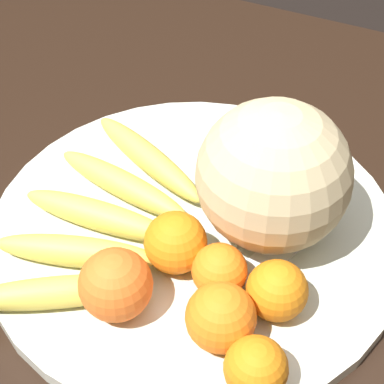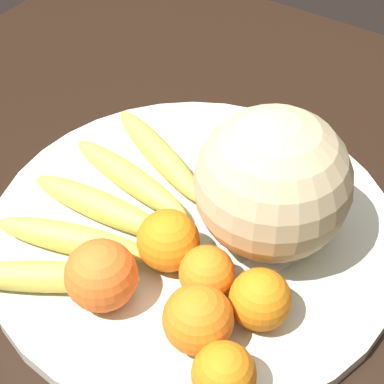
{
  "view_description": "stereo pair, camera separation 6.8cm",
  "coord_description": "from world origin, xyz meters",
  "px_view_note": "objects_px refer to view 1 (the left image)",
  "views": [
    {
      "loc": [
        -0.37,
        -0.21,
        1.27
      ],
      "look_at": [
        0.07,
        0.0,
        0.8
      ],
      "focal_mm": 60.0,
      "sensor_mm": 36.0,
      "label": 1
    },
    {
      "loc": [
        -0.34,
        -0.27,
        1.27
      ],
      "look_at": [
        0.07,
        0.0,
        0.8
      ],
      "focal_mm": 60.0,
      "sensor_mm": 36.0,
      "label": 2
    }
  ],
  "objects_px": {
    "orange_front_right": "(221,317)",
    "orange_mid_center": "(176,243)",
    "kitchen_table": "(168,328)",
    "fruit_bowl": "(192,228)",
    "produce_tag": "(267,261)",
    "orange_top_small": "(256,368)",
    "banana_bunch": "(104,217)",
    "orange_back_right": "(277,291)",
    "orange_front_left": "(116,285)",
    "orange_back_left": "(218,273)",
    "melon": "(273,176)"
  },
  "relations": [
    {
      "from": "fruit_bowl",
      "to": "melon",
      "type": "height_order",
      "value": "melon"
    },
    {
      "from": "orange_back_right",
      "to": "orange_top_small",
      "type": "relative_size",
      "value": 1.05
    },
    {
      "from": "banana_bunch",
      "to": "orange_back_right",
      "type": "xyz_separation_m",
      "value": [
        -0.02,
        -0.21,
        0.01
      ]
    },
    {
      "from": "kitchen_table",
      "to": "orange_front_left",
      "type": "height_order",
      "value": "orange_front_left"
    },
    {
      "from": "kitchen_table",
      "to": "orange_top_small",
      "type": "height_order",
      "value": "orange_top_small"
    },
    {
      "from": "kitchen_table",
      "to": "melon",
      "type": "relative_size",
      "value": 7.44
    },
    {
      "from": "banana_bunch",
      "to": "produce_tag",
      "type": "xyz_separation_m",
      "value": [
        0.03,
        -0.18,
        -0.02
      ]
    },
    {
      "from": "orange_front_left",
      "to": "orange_mid_center",
      "type": "xyz_separation_m",
      "value": [
        0.07,
        -0.03,
        -0.0
      ]
    },
    {
      "from": "produce_tag",
      "to": "orange_top_small",
      "type": "bearing_deg",
      "value": -144.09
    },
    {
      "from": "melon",
      "to": "orange_front_left",
      "type": "bearing_deg",
      "value": 149.27
    },
    {
      "from": "fruit_bowl",
      "to": "banana_bunch",
      "type": "relative_size",
      "value": 1.38
    },
    {
      "from": "banana_bunch",
      "to": "orange_top_small",
      "type": "xyz_separation_m",
      "value": [
        -0.11,
        -0.22,
        0.01
      ]
    },
    {
      "from": "orange_back_left",
      "to": "orange_front_right",
      "type": "bearing_deg",
      "value": -153.7
    },
    {
      "from": "orange_back_left",
      "to": "orange_back_right",
      "type": "distance_m",
      "value": 0.06
    },
    {
      "from": "melon",
      "to": "orange_front_right",
      "type": "height_order",
      "value": "melon"
    },
    {
      "from": "orange_front_right",
      "to": "orange_top_small",
      "type": "xyz_separation_m",
      "value": [
        -0.03,
        -0.05,
        -0.0
      ]
    },
    {
      "from": "orange_mid_center",
      "to": "orange_back_right",
      "type": "relative_size",
      "value": 1.08
    },
    {
      "from": "orange_mid_center",
      "to": "produce_tag",
      "type": "distance_m",
      "value": 0.1
    },
    {
      "from": "orange_mid_center",
      "to": "orange_front_right",
      "type": "bearing_deg",
      "value": -129.19
    },
    {
      "from": "banana_bunch",
      "to": "orange_back_left",
      "type": "bearing_deg",
      "value": 166.33
    },
    {
      "from": "orange_front_right",
      "to": "orange_top_small",
      "type": "bearing_deg",
      "value": -123.96
    },
    {
      "from": "kitchen_table",
      "to": "orange_mid_center",
      "type": "height_order",
      "value": "orange_mid_center"
    },
    {
      "from": "melon",
      "to": "produce_tag",
      "type": "height_order",
      "value": "melon"
    },
    {
      "from": "banana_bunch",
      "to": "orange_top_small",
      "type": "height_order",
      "value": "orange_top_small"
    },
    {
      "from": "orange_top_small",
      "to": "banana_bunch",
      "type": "bearing_deg",
      "value": 64.0
    },
    {
      "from": "orange_back_left",
      "to": "orange_back_right",
      "type": "height_order",
      "value": "orange_back_right"
    },
    {
      "from": "orange_mid_center",
      "to": "fruit_bowl",
      "type": "bearing_deg",
      "value": 8.88
    },
    {
      "from": "fruit_bowl",
      "to": "orange_back_right",
      "type": "bearing_deg",
      "value": -119.22
    },
    {
      "from": "fruit_bowl",
      "to": "orange_back_left",
      "type": "xyz_separation_m",
      "value": [
        -0.07,
        -0.06,
        0.04
      ]
    },
    {
      "from": "banana_bunch",
      "to": "orange_mid_center",
      "type": "height_order",
      "value": "orange_mid_center"
    },
    {
      "from": "banana_bunch",
      "to": "orange_mid_center",
      "type": "distance_m",
      "value": 0.1
    },
    {
      "from": "orange_back_right",
      "to": "orange_top_small",
      "type": "height_order",
      "value": "orange_back_right"
    },
    {
      "from": "orange_front_right",
      "to": "orange_back_right",
      "type": "distance_m",
      "value": 0.06
    },
    {
      "from": "fruit_bowl",
      "to": "produce_tag",
      "type": "distance_m",
      "value": 0.1
    },
    {
      "from": "fruit_bowl",
      "to": "orange_mid_center",
      "type": "xyz_separation_m",
      "value": [
        -0.06,
        -0.01,
        0.04
      ]
    },
    {
      "from": "orange_mid_center",
      "to": "melon",
      "type": "bearing_deg",
      "value": -38.69
    },
    {
      "from": "orange_mid_center",
      "to": "produce_tag",
      "type": "height_order",
      "value": "orange_mid_center"
    },
    {
      "from": "melon",
      "to": "banana_bunch",
      "type": "relative_size",
      "value": 0.49
    },
    {
      "from": "orange_front_right",
      "to": "orange_mid_center",
      "type": "xyz_separation_m",
      "value": [
        0.06,
        0.08,
        -0.0
      ]
    },
    {
      "from": "orange_back_left",
      "to": "orange_front_left",
      "type": "bearing_deg",
      "value": 126.92
    },
    {
      "from": "orange_back_left",
      "to": "produce_tag",
      "type": "bearing_deg",
      "value": -29.13
    },
    {
      "from": "orange_front_left",
      "to": "orange_back_left",
      "type": "bearing_deg",
      "value": -53.08
    },
    {
      "from": "kitchen_table",
      "to": "orange_mid_center",
      "type": "bearing_deg",
      "value": -34.03
    },
    {
      "from": "orange_front_right",
      "to": "orange_mid_center",
      "type": "distance_m",
      "value": 0.1
    },
    {
      "from": "orange_front_right",
      "to": "orange_top_small",
      "type": "relative_size",
      "value": 1.16
    },
    {
      "from": "melon",
      "to": "orange_back_right",
      "type": "bearing_deg",
      "value": -155.51
    },
    {
      "from": "melon",
      "to": "banana_bunch",
      "type": "xyz_separation_m",
      "value": [
        -0.08,
        0.16,
        -0.06
      ]
    },
    {
      "from": "orange_front_right",
      "to": "orange_mid_center",
      "type": "height_order",
      "value": "orange_front_right"
    },
    {
      "from": "fruit_bowl",
      "to": "orange_top_small",
      "type": "bearing_deg",
      "value": -138.78
    },
    {
      "from": "banana_bunch",
      "to": "orange_mid_center",
      "type": "xyz_separation_m",
      "value": [
        -0.01,
        -0.09,
        0.02
      ]
    }
  ]
}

